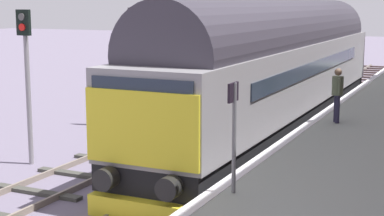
% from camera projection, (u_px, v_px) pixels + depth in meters
% --- Properties ---
extents(ground_plane, '(140.00, 140.00, 0.00)m').
position_uv_depth(ground_plane, '(227.00, 167.00, 16.94)').
color(ground_plane, slate).
rests_on(ground_plane, ground).
extents(track_main, '(2.50, 60.00, 0.15)m').
position_uv_depth(track_main, '(227.00, 166.00, 16.93)').
color(track_main, slate).
rests_on(track_main, ground).
extents(track_adjacent_west, '(2.50, 60.00, 0.15)m').
position_uv_depth(track_adjacent_west, '(127.00, 153.00, 18.30)').
color(track_adjacent_west, gray).
rests_on(track_adjacent_west, ground).
extents(station_platform, '(4.00, 44.00, 1.01)m').
position_uv_depth(station_platform, '(358.00, 165.00, 15.34)').
color(station_platform, '#96A096').
rests_on(station_platform, ground).
extents(diesel_locomotive, '(2.74, 19.16, 4.68)m').
position_uv_depth(diesel_locomotive, '(278.00, 64.00, 20.63)').
color(diesel_locomotive, black).
rests_on(diesel_locomotive, ground).
extents(signal_post_mid, '(0.44, 0.22, 4.39)m').
position_uv_depth(signal_post_mid, '(27.00, 69.00, 16.83)').
color(signal_post_mid, gray).
rests_on(signal_post_mid, ground).
extents(signal_post_far, '(0.44, 0.22, 4.40)m').
position_uv_depth(signal_post_far, '(135.00, 51.00, 22.10)').
color(signal_post_far, gray).
rests_on(signal_post_far, ground).
extents(platform_number_sign, '(0.10, 0.44, 2.11)m').
position_uv_depth(platform_number_sign, '(234.00, 121.00, 11.25)').
color(platform_number_sign, slate).
rests_on(platform_number_sign, station_platform).
extents(waiting_passenger, '(0.45, 0.47, 1.64)m').
position_uv_depth(waiting_passenger, '(337.00, 90.00, 18.00)').
color(waiting_passenger, '#28253E').
rests_on(waiting_passenger, station_platform).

